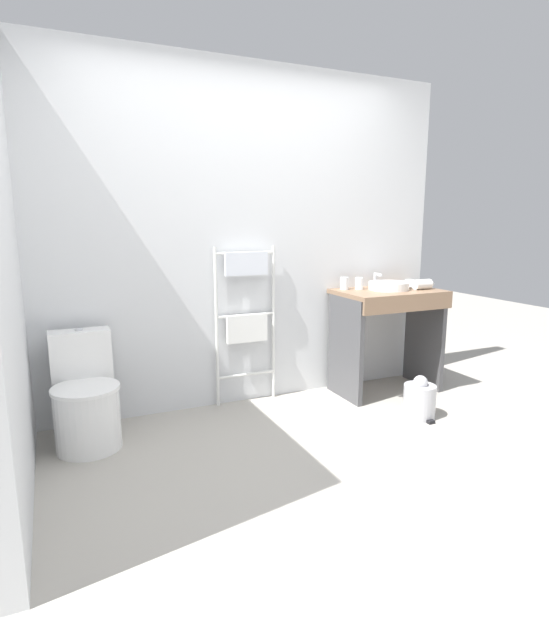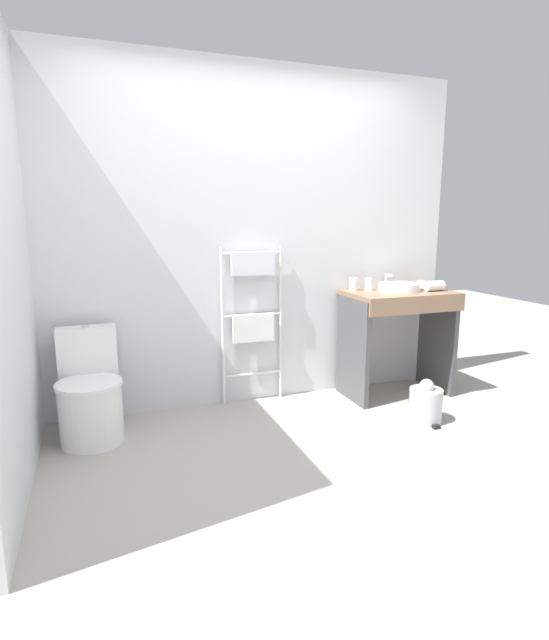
{
  "view_description": "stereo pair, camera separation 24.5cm",
  "coord_description": "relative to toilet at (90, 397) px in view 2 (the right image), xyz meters",
  "views": [
    {
      "loc": [
        -1.38,
        -2.16,
        1.41
      ],
      "look_at": [
        -0.09,
        0.69,
        0.78
      ],
      "focal_mm": 28.0,
      "sensor_mm": 36.0,
      "label": 1
    },
    {
      "loc": [
        -1.15,
        -2.25,
        1.41
      ],
      "look_at": [
        -0.09,
        0.69,
        0.78
      ],
      "focal_mm": 28.0,
      "sensor_mm": 36.0,
      "label": 2
    }
  ],
  "objects": [
    {
      "name": "ground_plane",
      "position": [
        1.23,
        -1.04,
        -0.29
      ],
      "size": [
        12.0,
        12.0,
        0.0
      ],
      "primitive_type": "plane",
      "color": "#A8A399"
    },
    {
      "name": "wall_back",
      "position": [
        1.23,
        0.4,
        0.98
      ],
      "size": [
        3.33,
        0.12,
        2.54
      ],
      "primitive_type": "cube",
      "color": "silver",
      "rests_on": "ground_plane"
    },
    {
      "name": "wall_side",
      "position": [
        -0.37,
        -0.35,
        0.98
      ],
      "size": [
        0.12,
        2.06,
        2.54
      ],
      "primitive_type": "cube",
      "color": "silver",
      "rests_on": "ground_plane"
    },
    {
      "name": "toilet",
      "position": [
        0.0,
        0.0,
        0.0
      ],
      "size": [
        0.41,
        0.54,
        0.72
      ],
      "color": "white",
      "rests_on": "ground_plane"
    },
    {
      "name": "towel_radiator",
      "position": [
        1.2,
        0.29,
        0.48
      ],
      "size": [
        0.49,
        0.06,
        1.22
      ],
      "color": "white",
      "rests_on": "ground_plane"
    },
    {
      "name": "vanity_counter",
      "position": [
        2.35,
        0.05,
        0.28
      ],
      "size": [
        0.84,
        0.55,
        0.85
      ],
      "color": "#84664C",
      "rests_on": "ground_plane"
    },
    {
      "name": "sink_basin",
      "position": [
        2.36,
        0.08,
        0.6
      ],
      "size": [
        0.33,
        0.33,
        0.06
      ],
      "color": "white",
      "rests_on": "vanity_counter"
    },
    {
      "name": "faucet",
      "position": [
        2.36,
        0.26,
        0.65
      ],
      "size": [
        0.02,
        0.1,
        0.12
      ],
      "color": "silver",
      "rests_on": "vanity_counter"
    },
    {
      "name": "cup_near_wall",
      "position": [
        2.04,
        0.24,
        0.62
      ],
      "size": [
        0.07,
        0.07,
        0.1
      ],
      "color": "white",
      "rests_on": "vanity_counter"
    },
    {
      "name": "cup_near_edge",
      "position": [
        2.15,
        0.19,
        0.62
      ],
      "size": [
        0.06,
        0.06,
        0.1
      ],
      "color": "white",
      "rests_on": "vanity_counter"
    },
    {
      "name": "hair_dryer",
      "position": [
        2.63,
        0.0,
        0.61
      ],
      "size": [
        0.21,
        0.19,
        0.08
      ],
      "color": "white",
      "rests_on": "vanity_counter"
    },
    {
      "name": "trash_bin",
      "position": [
        2.22,
        -0.51,
        -0.15
      ],
      "size": [
        0.23,
        0.26,
        0.32
      ],
      "color": "#B7B7BC",
      "rests_on": "ground_plane"
    }
  ]
}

